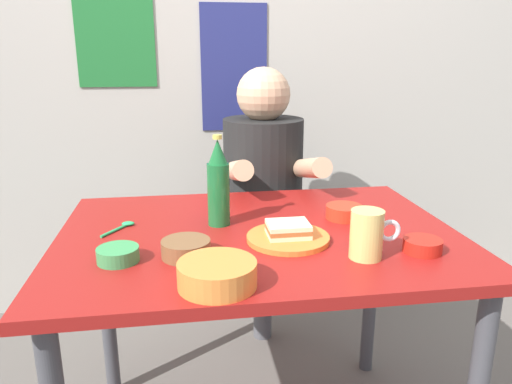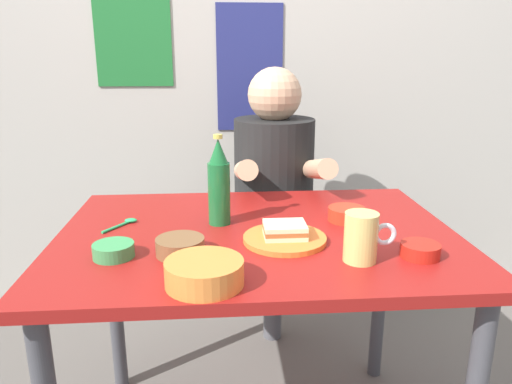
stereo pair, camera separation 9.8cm
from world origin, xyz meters
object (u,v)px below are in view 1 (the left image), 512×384
person_seated (264,170)px  beer_bottle (218,185)px  stool (263,264)px  sandwich (288,229)px  dip_bowl_green (118,254)px  beer_mug (368,234)px  dining_table (259,262)px  plate_orange (288,238)px

person_seated → beer_bottle: size_ratio=2.75×
stool → sandwich: 0.83m
stool → dip_bowl_green: dip_bowl_green is taller
stool → beer_mug: bearing=-82.4°
dining_table → plate_orange: 0.14m
dining_table → beer_bottle: 0.25m
person_seated → plate_orange: (-0.05, -0.70, -0.02)m
plate_orange → beer_mug: (0.16, -0.14, 0.05)m
stool → dip_bowl_green: size_ratio=4.50×
plate_orange → beer_mug: 0.22m
plate_orange → person_seated: bearing=85.8°
sandwich → beer_mug: 0.22m
plate_orange → beer_bottle: bearing=137.8°
beer_mug → dining_table: bearing=136.9°
dining_table → dip_bowl_green: 0.41m
stool → beer_bottle: 0.79m
plate_orange → dining_table: bearing=129.6°
beer_mug → sandwich: bearing=140.4°
plate_orange → dip_bowl_green: bearing=-170.7°
person_seated → sandwich: 0.70m
plate_orange → sandwich: size_ratio=2.00×
plate_orange → dip_bowl_green: size_ratio=2.20×
person_seated → beer_mug: size_ratio=5.71×
person_seated → sandwich: bearing=-94.2°
person_seated → dip_bowl_green: (-0.48, -0.77, -0.01)m
dining_table → dip_bowl_green: bearing=-157.6°
plate_orange → beer_mug: beer_mug is taller
dining_table → beer_bottle: beer_bottle is taller
person_seated → beer_bottle: bearing=-112.2°
beer_mug → dip_bowl_green: beer_mug is taller
stool → sandwich: sandwich is taller
dining_table → plate_orange: bearing=-50.4°
dining_table → stool: (0.12, 0.63, -0.30)m
stool → beer_mug: 0.97m
dining_table → beer_mug: beer_mug is taller
beer_mug → stool: bearing=97.6°
beer_bottle → dip_bowl_green: (-0.26, -0.22, -0.10)m
stool → plate_orange: (-0.05, -0.71, 0.40)m
stool → person_seated: person_seated is taller
person_seated → stool: bearing=90.0°
dining_table → stool: bearing=79.5°
stool → person_seated: bearing=-90.0°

